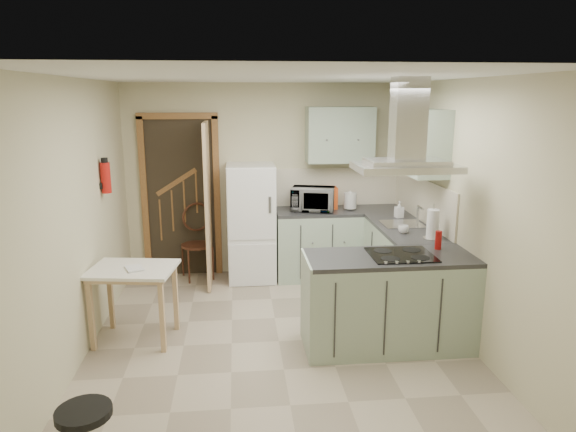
{
  "coord_description": "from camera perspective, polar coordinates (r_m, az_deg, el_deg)",
  "views": [
    {
      "loc": [
        -0.37,
        -4.58,
        2.35
      ],
      "look_at": [
        0.14,
        0.45,
        1.15
      ],
      "focal_mm": 32.0,
      "sensor_mm": 36.0,
      "label": 1
    }
  ],
  "objects": [
    {
      "name": "extractor_hood",
      "position": [
        4.69,
        12.96,
        5.3
      ],
      "size": [
        0.9,
        0.55,
        0.1
      ],
      "primitive_type": "cube",
      "color": "silver",
      "rests_on": "ceiling"
    },
    {
      "name": "paper_towel",
      "position": [
        5.46,
        15.79,
        -0.84
      ],
      "size": [
        0.13,
        0.13,
        0.32
      ],
      "primitive_type": "cylinder",
      "rotation": [
        0.0,
        0.0,
        0.07
      ],
      "color": "silver",
      "rests_on": "counter_right"
    },
    {
      "name": "cup",
      "position": [
        5.63,
        12.7,
        -1.46
      ],
      "size": [
        0.11,
        0.11,
        0.09
      ],
      "primitive_type": "imported",
      "rotation": [
        0.0,
        0.0,
        0.03
      ],
      "color": "silver",
      "rests_on": "counter_right"
    },
    {
      "name": "ceiling",
      "position": [
        4.6,
        -1.16,
        15.22
      ],
      "size": [
        4.2,
        4.2,
        0.0
      ],
      "primitive_type": "plane",
      "rotation": [
        3.14,
        0.0,
        0.0
      ],
      "color": "silver",
      "rests_on": "back_wall"
    },
    {
      "name": "back_wall",
      "position": [
        6.78,
        -2.55,
        3.99
      ],
      "size": [
        3.6,
        0.0,
        3.6
      ],
      "primitive_type": "plane",
      "rotation": [
        1.57,
        0.0,
        0.0
      ],
      "color": "beige",
      "rests_on": "floor"
    },
    {
      "name": "doorway",
      "position": [
        6.82,
        -11.79,
        2.06
      ],
      "size": [
        1.1,
        0.12,
        2.1
      ],
      "primitive_type": "cube",
      "color": "brown",
      "rests_on": "floor"
    },
    {
      "name": "floor",
      "position": [
        5.16,
        -1.03,
        -13.73
      ],
      "size": [
        4.2,
        4.2,
        0.0
      ],
      "primitive_type": "plane",
      "color": "tan",
      "rests_on": "ground"
    },
    {
      "name": "book",
      "position": [
        5.06,
        -17.55,
        -5.3
      ],
      "size": [
        0.21,
        0.24,
        0.09
      ],
      "primitive_type": "imported",
      "rotation": [
        0.0,
        0.0,
        0.39
      ],
      "color": "maroon",
      "rests_on": "drop_leaf_table"
    },
    {
      "name": "red_bottle",
      "position": [
        5.13,
        16.36,
        -2.59
      ],
      "size": [
        0.07,
        0.07,
        0.18
      ],
      "primitive_type": "cylinder",
      "rotation": [
        0.0,
        0.0,
        0.06
      ],
      "color": "#A00F0D",
      "rests_on": "peninsula"
    },
    {
      "name": "wall_cabinet_right",
      "position": [
        5.81,
        14.51,
        7.99
      ],
      "size": [
        0.35,
        0.9,
        0.7
      ],
      "primitive_type": "cube",
      "color": "#9EB2A0",
      "rests_on": "right_wall"
    },
    {
      "name": "left_wall",
      "position": [
        4.92,
        -22.46,
        -0.59
      ],
      "size": [
        0.0,
        4.2,
        4.2
      ],
      "primitive_type": "plane",
      "rotation": [
        1.57,
        0.0,
        1.57
      ],
      "color": "beige",
      "rests_on": "floor"
    },
    {
      "name": "hob",
      "position": [
        4.87,
        12.46,
        -4.23
      ],
      "size": [
        0.58,
        0.5,
        0.01
      ],
      "primitive_type": "cube",
      "color": "black",
      "rests_on": "peninsula"
    },
    {
      "name": "counter_right",
      "position": [
        6.3,
        11.85,
        -4.51
      ],
      "size": [
        0.6,
        1.95,
        0.9
      ],
      "primitive_type": "cube",
      "color": "#9EB2A0",
      "rests_on": "floor"
    },
    {
      "name": "drop_leaf_table",
      "position": [
        5.26,
        -16.64,
        -9.35
      ],
      "size": [
        0.87,
        0.7,
        0.74
      ],
      "primitive_type": "cube",
      "rotation": [
        0.0,
        0.0,
        -0.15
      ],
      "color": "#DBC987",
      "rests_on": "floor"
    },
    {
      "name": "peninsula",
      "position": [
        4.99,
        11.09,
        -9.28
      ],
      "size": [
        1.55,
        0.65,
        0.9
      ],
      "primitive_type": "cube",
      "color": "#9EB2A0",
      "rests_on": "floor"
    },
    {
      "name": "fire_extinguisher",
      "position": [
        5.71,
        -19.59,
        4.02
      ],
      "size": [
        0.1,
        0.1,
        0.32
      ],
      "primitive_type": "cylinder",
      "color": "#B2140F",
      "rests_on": "left_wall"
    },
    {
      "name": "microwave",
      "position": [
        6.57,
        2.78,
        1.9
      ],
      "size": [
        0.61,
        0.48,
        0.3
      ],
      "primitive_type": "imported",
      "rotation": [
        0.0,
        0.0,
        -0.25
      ],
      "color": "black",
      "rests_on": "counter_back"
    },
    {
      "name": "sink",
      "position": [
        6.02,
        12.55,
        -0.88
      ],
      "size": [
        0.45,
        0.4,
        0.01
      ],
      "primitive_type": "cube",
      "color": "silver",
      "rests_on": "counter_right"
    },
    {
      "name": "cereal_box",
      "position": [
        6.72,
        5.11,
        2.05
      ],
      "size": [
        0.08,
        0.19,
        0.28
      ],
      "primitive_type": "cube",
      "rotation": [
        0.0,
        0.0,
        -0.01
      ],
      "color": "#EB511B",
      "rests_on": "counter_back"
    },
    {
      "name": "soap_bottle",
      "position": [
        6.33,
        12.25,
        0.71
      ],
      "size": [
        0.1,
        0.11,
        0.2
      ],
      "primitive_type": "imported",
      "rotation": [
        0.0,
        0.0,
        0.19
      ],
      "color": "#A1A3AC",
      "rests_on": "counter_right"
    },
    {
      "name": "right_wall",
      "position": [
        5.19,
        19.14,
        0.36
      ],
      "size": [
        0.0,
        4.2,
        4.2
      ],
      "primitive_type": "plane",
      "rotation": [
        1.57,
        0.0,
        -1.57
      ],
      "color": "beige",
      "rests_on": "floor"
    },
    {
      "name": "splashback",
      "position": [
        6.91,
        5.45,
        3.27
      ],
      "size": [
        1.68,
        0.02,
        0.5
      ],
      "primitive_type": "cube",
      "color": "beige",
      "rests_on": "counter_back"
    },
    {
      "name": "bentwood_chair",
      "position": [
        6.77,
        -10.08,
        -3.22
      ],
      "size": [
        0.5,
        0.5,
        0.89
      ],
      "primitive_type": "cube",
      "rotation": [
        0.0,
        0.0,
        0.34
      ],
      "color": "#462D17",
      "rests_on": "floor"
    },
    {
      "name": "kettle",
      "position": [
        6.66,
        6.92,
        1.73
      ],
      "size": [
        0.21,
        0.21,
        0.24
      ],
      "primitive_type": "cylinder",
      "rotation": [
        0.0,
        0.0,
        0.3
      ],
      "color": "silver",
      "rests_on": "counter_back"
    },
    {
      "name": "counter_back",
      "position": [
        6.74,
        3.29,
        -3.06
      ],
      "size": [
        1.08,
        0.6,
        0.9
      ],
      "primitive_type": "cube",
      "color": "#9EB2A0",
      "rests_on": "floor"
    },
    {
      "name": "fridge",
      "position": [
        6.58,
        -4.09,
        -0.76
      ],
      "size": [
        0.6,
        0.6,
        1.5
      ],
      "primitive_type": "cube",
      "color": "white",
      "rests_on": "floor"
    },
    {
      "name": "wall_cabinet_back",
      "position": [
        6.66,
        5.77,
        8.97
      ],
      "size": [
        0.85,
        0.35,
        0.7
      ],
      "primitive_type": "cube",
      "color": "#9EB2A0",
      "rests_on": "back_wall"
    }
  ]
}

